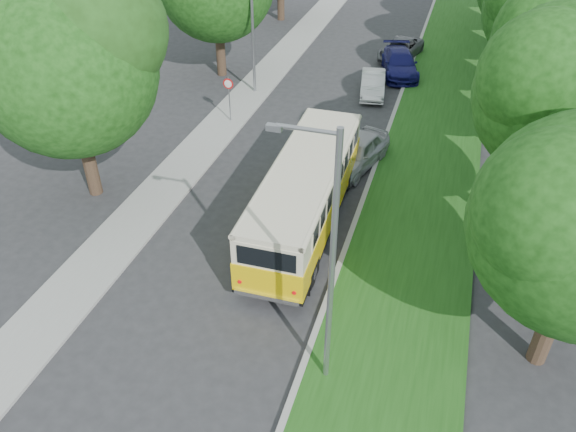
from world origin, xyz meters
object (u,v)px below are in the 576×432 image
(vintage_bus, at_px, (305,196))
(car_blue, at_px, (400,63))
(car_white, at_px, (373,84))
(car_silver, at_px, (356,152))
(lamppost_far, at_px, (251,21))
(car_grey, at_px, (401,49))
(lamppost_near, at_px, (329,261))

(vintage_bus, relative_size, car_blue, 1.99)
(car_white, bearing_deg, car_silver, -94.09)
(lamppost_far, xyz_separation_m, car_blue, (7.70, 5.31, -3.41))
(vintage_bus, bearing_deg, car_grey, 86.37)
(car_silver, bearing_deg, vintage_bus, -84.44)
(lamppost_near, height_order, car_grey, lamppost_near)
(lamppost_near, xyz_separation_m, car_silver, (-1.53, 11.94, -3.62))
(lamppost_near, relative_size, car_blue, 1.65)
(car_silver, relative_size, car_blue, 0.90)
(lamppost_near, relative_size, lamppost_far, 1.07)
(car_silver, distance_m, car_white, 8.40)
(car_white, bearing_deg, lamppost_far, -173.79)
(vintage_bus, distance_m, car_silver, 5.25)
(lamppost_near, bearing_deg, car_silver, 97.29)
(lamppost_near, xyz_separation_m, car_blue, (-1.21, 23.81, -3.66))
(lamppost_near, height_order, vintage_bus, lamppost_near)
(lamppost_far, height_order, car_silver, lamppost_far)
(lamppost_far, relative_size, car_white, 1.97)
(lamppost_near, xyz_separation_m, car_grey, (-1.54, 26.69, -3.76))
(vintage_bus, relative_size, car_silver, 2.20)
(car_blue, relative_size, car_grey, 1.11)
(car_grey, bearing_deg, lamppost_near, -74.69)
(car_blue, bearing_deg, vintage_bus, -109.01)
(car_silver, height_order, car_grey, car_silver)
(car_silver, xyz_separation_m, car_grey, (-0.01, 14.75, -0.14))
(lamppost_near, distance_m, car_white, 20.77)
(lamppost_far, bearing_deg, car_white, 15.15)
(lamppost_near, xyz_separation_m, vintage_bus, (-2.47, 6.82, -2.93))
(car_white, relative_size, car_blue, 0.78)
(lamppost_far, xyz_separation_m, car_silver, (7.38, -6.56, -3.37))
(vintage_bus, bearing_deg, lamppost_far, 117.89)
(car_silver, bearing_deg, lamppost_near, -66.77)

